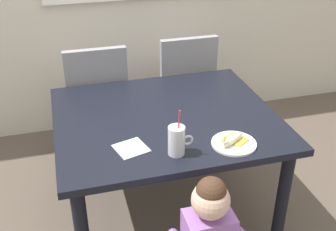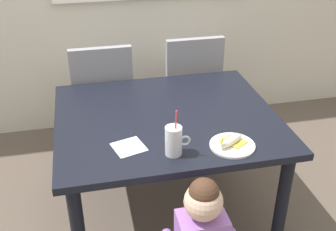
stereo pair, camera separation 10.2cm
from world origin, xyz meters
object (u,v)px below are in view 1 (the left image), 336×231
dining_table (166,130)px  paper_napkin (131,148)px  dining_chair_left (97,99)px  peeled_banana (233,139)px  dining_chair_right (183,86)px  milk_cup (177,142)px  snack_plate (234,143)px

dining_table → paper_napkin: 0.39m
dining_chair_left → peeled_banana: dining_chair_left is taller
dining_chair_right → milk_cup: milk_cup is taller
dining_chair_right → dining_table: bearing=65.4°
dining_chair_right → snack_plate: dining_chair_right is taller
dining_table → peeled_banana: 0.47m
dining_chair_right → milk_cup: size_ratio=3.81×
milk_cup → peeled_banana: (0.30, 0.00, -0.04)m
dining_table → dining_chair_right: dining_chair_right is taller
dining_table → dining_chair_right: size_ratio=1.31×
paper_napkin → dining_chair_left: bearing=93.6°
peeled_banana → snack_plate: bearing=-20.4°
dining_table → snack_plate: bearing=-56.3°
dining_chair_left → dining_chair_right: size_ratio=1.00×
dining_table → milk_cup: milk_cup is taller
snack_plate → milk_cup: bearing=179.7°
dining_table → peeled_banana: peeled_banana is taller
dining_table → dining_chair_left: bearing=113.9°
dining_table → paper_napkin: bearing=-132.2°
peeled_banana → paper_napkin: 0.52m
dining_table → paper_napkin: size_ratio=8.37×
milk_cup → snack_plate: (0.30, -0.00, -0.06)m
dining_chair_right → milk_cup: 1.24m
snack_plate → peeled_banana: peeled_banana is taller
dining_chair_left → milk_cup: 1.17m
snack_plate → dining_chair_right: bearing=85.4°
peeled_banana → paper_napkin: (-0.51, 0.10, -0.03)m
milk_cup → peeled_banana: milk_cup is taller
dining_chair_right → dining_chair_left: bearing=3.7°
dining_table → peeled_banana: (0.25, -0.38, 0.13)m
snack_plate → paper_napkin: bearing=168.6°
milk_cup → peeled_banana: bearing=0.2°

